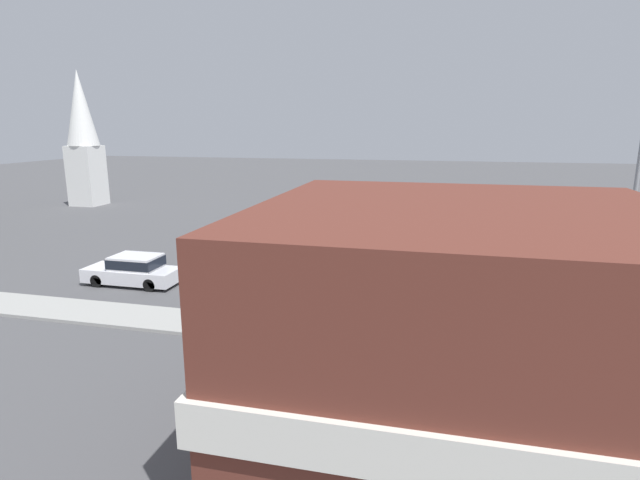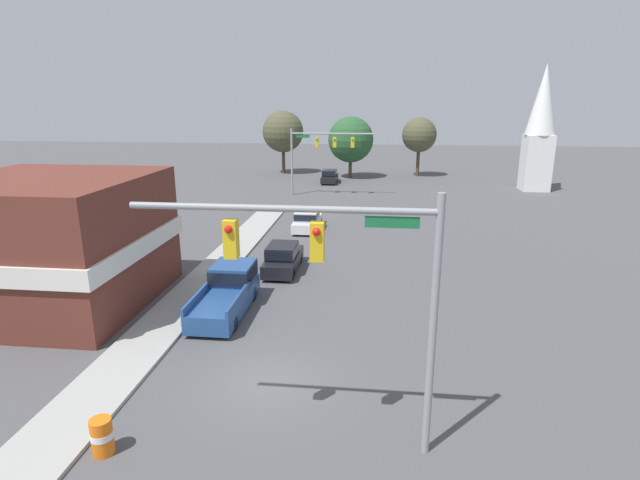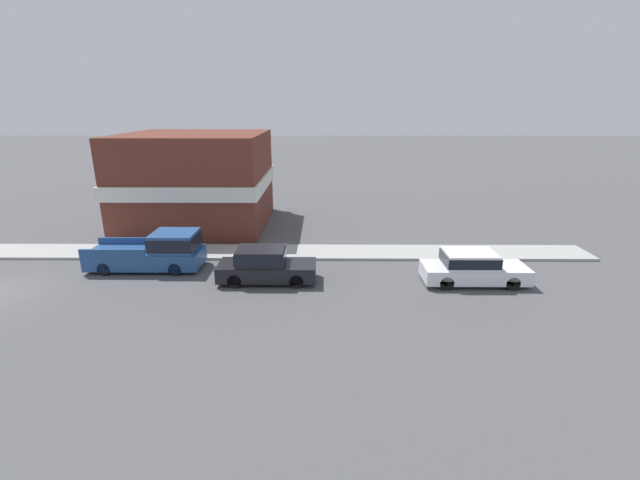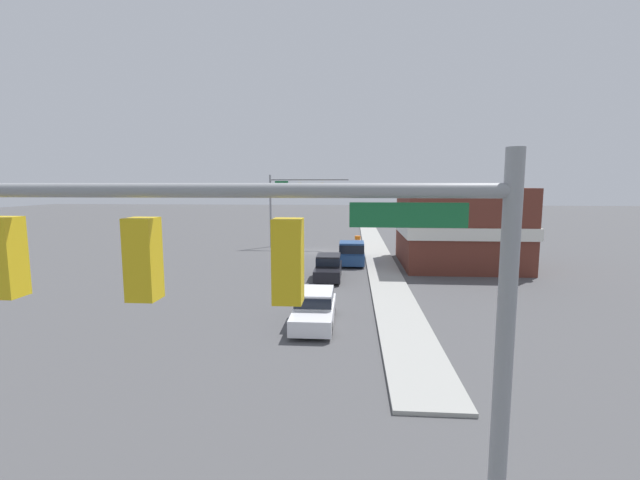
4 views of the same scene
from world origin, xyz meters
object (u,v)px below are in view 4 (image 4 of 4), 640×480
Objects in this scene: pickup_truck_parked at (352,252)px; construction_barrel at (358,241)px; car_lead at (328,267)px; car_second_ahead at (314,307)px.

pickup_truck_parked is 10.56m from construction_barrel.
car_lead is 0.81× the size of pickup_truck_parked.
pickup_truck_parked reaches higher than construction_barrel.
car_lead is 16.44m from construction_barrel.
car_second_ahead is 26.27m from construction_barrel.
pickup_truck_parked reaches higher than car_second_ahead.
construction_barrel is at bearing -97.84° from car_lead.
car_second_ahead is at bearing 83.68° from pickup_truck_parked.
car_second_ahead is at bearing 84.85° from construction_barrel.
car_lead is at bearing 82.16° from construction_barrel.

